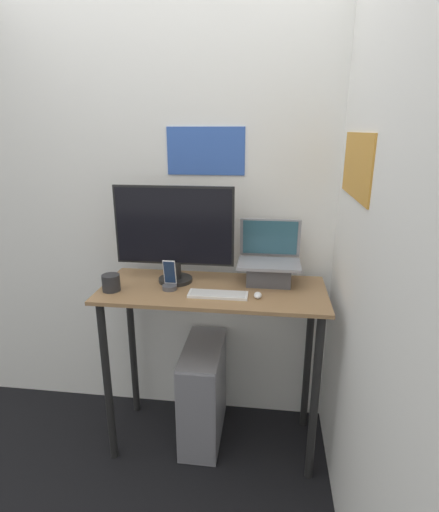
{
  "coord_description": "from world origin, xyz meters",
  "views": [
    {
      "loc": [
        0.28,
        -1.68,
        1.77
      ],
      "look_at": [
        0.04,
        0.25,
        1.16
      ],
      "focal_mm": 28.0,
      "sensor_mm": 36.0,
      "label": 1
    }
  ],
  "objects_px": {
    "mouse": "(258,295)",
    "computer_tower": "(203,392)",
    "monitor": "(174,234)",
    "cell_phone": "(170,282)",
    "laptop": "(269,267)",
    "keyboard": "(218,294)"
  },
  "relations": [
    {
      "from": "laptop",
      "to": "mouse",
      "type": "xyz_separation_m",
      "value": [
        -0.05,
        -0.22,
        -0.08
      ]
    },
    {
      "from": "computer_tower",
      "to": "monitor",
      "type": "bearing_deg",
      "value": 165.7
    },
    {
      "from": "mouse",
      "to": "cell_phone",
      "type": "height_order",
      "value": "cell_phone"
    },
    {
      "from": "computer_tower",
      "to": "mouse",
      "type": "bearing_deg",
      "value": -23.52
    },
    {
      "from": "laptop",
      "to": "computer_tower",
      "type": "xyz_separation_m",
      "value": [
        -0.36,
        -0.08,
        -0.77
      ]
    },
    {
      "from": "mouse",
      "to": "monitor",
      "type": "bearing_deg",
      "value": 159.42
    },
    {
      "from": "cell_phone",
      "to": "monitor",
      "type": "bearing_deg",
      "value": 88.19
    },
    {
      "from": "laptop",
      "to": "computer_tower",
      "type": "height_order",
      "value": "laptop"
    },
    {
      "from": "mouse",
      "to": "computer_tower",
      "type": "distance_m",
      "value": 0.77
    },
    {
      "from": "monitor",
      "to": "cell_phone",
      "type": "distance_m",
      "value": 0.25
    },
    {
      "from": "computer_tower",
      "to": "cell_phone",
      "type": "bearing_deg",
      "value": -153.47
    },
    {
      "from": "laptop",
      "to": "cell_phone",
      "type": "height_order",
      "value": "laptop"
    },
    {
      "from": "laptop",
      "to": "keyboard",
      "type": "xyz_separation_m",
      "value": [
        -0.25,
        -0.22,
        -0.08
      ]
    },
    {
      "from": "laptop",
      "to": "monitor",
      "type": "distance_m",
      "value": 0.54
    },
    {
      "from": "computer_tower",
      "to": "keyboard",
      "type": "bearing_deg",
      "value": -51.55
    },
    {
      "from": "monitor",
      "to": "keyboard",
      "type": "height_order",
      "value": "monitor"
    },
    {
      "from": "laptop",
      "to": "mouse",
      "type": "distance_m",
      "value": 0.23
    },
    {
      "from": "computer_tower",
      "to": "laptop",
      "type": "bearing_deg",
      "value": 13.01
    },
    {
      "from": "keyboard",
      "to": "mouse",
      "type": "height_order",
      "value": "mouse"
    },
    {
      "from": "mouse",
      "to": "cell_phone",
      "type": "relative_size",
      "value": 0.39
    },
    {
      "from": "mouse",
      "to": "cell_phone",
      "type": "distance_m",
      "value": 0.47
    },
    {
      "from": "laptop",
      "to": "computer_tower",
      "type": "bearing_deg",
      "value": -166.99
    }
  ]
}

